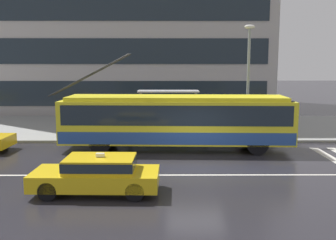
% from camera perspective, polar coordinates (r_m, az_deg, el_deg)
% --- Properties ---
extents(ground_plane, '(160.00, 160.00, 0.00)m').
position_cam_1_polar(ground_plane, '(16.71, 4.11, -6.91)').
color(ground_plane, '#242328').
extents(sidewalk_slab, '(80.00, 10.00, 0.14)m').
position_cam_1_polar(sidewalk_slab, '(26.47, 2.46, -1.01)').
color(sidewalk_slab, gray).
rests_on(sidewalk_slab, ground_plane).
extents(crosswalk_stripe_edge_near, '(0.44, 4.40, 0.01)m').
position_cam_1_polar(crosswalk_stripe_edge_near, '(19.70, 22.88, -5.18)').
color(crosswalk_stripe_edge_near, beige).
rests_on(crosswalk_stripe_edge_near, ground_plane).
extents(lane_centre_line, '(72.00, 0.14, 0.01)m').
position_cam_1_polar(lane_centre_line, '(15.56, 4.45, -8.07)').
color(lane_centre_line, silver).
rests_on(lane_centre_line, ground_plane).
extents(trolleybus, '(12.26, 2.91, 4.87)m').
position_cam_1_polar(trolleybus, '(19.70, 1.27, -0.01)').
color(trolleybus, yellow).
rests_on(trolleybus, ground_plane).
extents(taxi_oncoming_near, '(4.32, 1.87, 1.39)m').
position_cam_1_polar(taxi_oncoming_near, '(13.49, -10.32, -7.68)').
color(taxi_oncoming_near, yellow).
rests_on(taxi_oncoming_near, ground_plane).
extents(bus_shelter, '(3.53, 1.60, 2.67)m').
position_cam_1_polar(bus_shelter, '(22.97, 0.03, 2.67)').
color(bus_shelter, gray).
rests_on(bus_shelter, sidewalk_slab).
extents(pedestrian_at_shelter, '(1.10, 1.10, 2.01)m').
position_cam_1_polar(pedestrian_at_shelter, '(21.83, -5.81, 1.26)').
color(pedestrian_at_shelter, black).
rests_on(pedestrian_at_shelter, sidewalk_slab).
extents(pedestrian_approaching_curb, '(0.40, 0.40, 1.64)m').
position_cam_1_polar(pedestrian_approaching_curb, '(22.98, 5.47, 0.12)').
color(pedestrian_approaching_curb, navy).
rests_on(pedestrian_approaching_curb, sidewalk_slab).
extents(pedestrian_walking_past, '(1.06, 1.06, 1.92)m').
position_cam_1_polar(pedestrian_walking_past, '(23.59, 10.14, 1.52)').
color(pedestrian_walking_past, black).
rests_on(pedestrian_walking_past, sidewalk_slab).
extents(street_lamp, '(0.60, 0.32, 6.37)m').
position_cam_1_polar(street_lamp, '(22.53, 11.74, 7.03)').
color(street_lamp, gray).
rests_on(street_lamp, sidewalk_slab).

